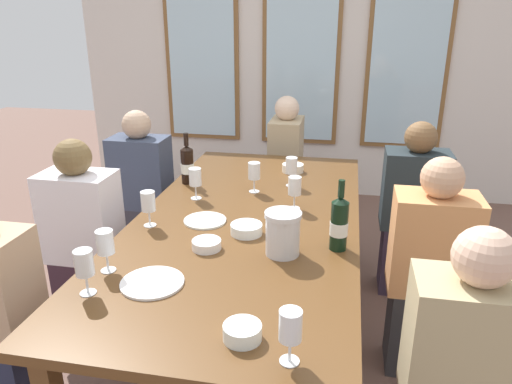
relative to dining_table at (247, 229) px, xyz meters
name	(u,v)px	position (x,y,z in m)	size (l,w,h in m)	color
ground_plane	(248,340)	(0.00, 0.00, -0.68)	(12.00, 12.00, 0.00)	brown
back_wall_with_windows	(302,42)	(0.00, 2.46, 0.77)	(4.30, 0.10, 2.90)	silver
dining_table	(247,229)	(0.00, 0.00, 0.00)	(1.10, 2.28, 0.74)	brown
white_plate_0	(205,220)	(-0.19, -0.08, 0.07)	(0.21, 0.21, 0.01)	white
white_plate_1	(152,283)	(-0.22, -0.68, 0.07)	(0.24, 0.24, 0.01)	white
metal_pitcher	(283,233)	(0.23, -0.35, 0.16)	(0.16, 0.16, 0.19)	silver
wine_bottle_0	(339,223)	(0.46, -0.25, 0.18)	(0.08, 0.08, 0.31)	black
wine_bottle_1	(187,164)	(-0.46, 0.45, 0.18)	(0.08, 0.08, 0.30)	black
tasting_bowl_0	(246,229)	(0.04, -0.18, 0.09)	(0.15, 0.15, 0.05)	white
tasting_bowl_1	(207,244)	(-0.10, -0.36, 0.08)	(0.13, 0.13, 0.04)	white
tasting_bowl_2	(242,332)	(0.18, -0.93, 0.09)	(0.12, 0.12, 0.05)	white
tasting_bowl_3	(293,168)	(0.14, 0.78, 0.09)	(0.14, 0.14, 0.05)	white
wine_glass_0	(295,187)	(0.22, 0.16, 0.19)	(0.07, 0.07, 0.17)	white
wine_glass_1	(148,203)	(-0.44, -0.18, 0.18)	(0.07, 0.07, 0.17)	white
wine_glass_2	(84,265)	(-0.43, -0.79, 0.18)	(0.07, 0.07, 0.17)	white
wine_glass_3	(291,167)	(0.16, 0.51, 0.18)	(0.07, 0.07, 0.17)	white
wine_glass_4	(254,172)	(-0.04, 0.37, 0.18)	(0.07, 0.07, 0.17)	white
wine_glass_5	(195,178)	(-0.33, 0.20, 0.19)	(0.07, 0.07, 0.17)	white
wine_glass_6	(105,244)	(-0.43, -0.62, 0.18)	(0.07, 0.07, 0.17)	white
wine_glass_7	(290,327)	(0.34, -1.01, 0.19)	(0.07, 0.07, 0.17)	white
seated_person_0	(143,195)	(-0.89, 0.73, -0.15)	(0.38, 0.24, 1.11)	#34333D
seated_person_1	(411,214)	(0.89, 0.72, -0.15)	(0.38, 0.24, 1.11)	#332739
seated_person_4	(85,244)	(-0.89, -0.04, -0.15)	(0.38, 0.24, 1.11)	#38232F
seated_person_5	(428,275)	(0.89, -0.02, -0.15)	(0.38, 0.24, 1.11)	#2D2B2D
seated_person_6	(286,169)	(0.00, 1.49, -0.15)	(0.24, 0.38, 1.11)	#342743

